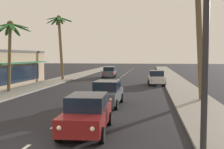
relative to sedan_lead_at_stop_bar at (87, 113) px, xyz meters
name	(u,v)px	position (x,y,z in m)	size (l,w,h in m)	color
ground_plane	(26,147)	(-1.79, -2.28, -0.85)	(220.00, 220.00, 0.00)	#232328
sidewalk_right	(181,87)	(6.01, 17.72, -0.78)	(3.20, 110.00, 0.14)	gray
sidewalk_left	(40,85)	(-9.59, 17.72, -0.78)	(3.20, 110.00, 0.14)	gray
lane_markings	(112,87)	(-1.34, 17.61, -0.85)	(4.28, 88.51, 0.01)	silver
sedan_lead_at_stop_bar	(87,113)	(0.00, 0.00, 0.00)	(2.09, 4.50, 1.68)	maroon
sedan_third_in_queue	(107,93)	(-0.17, 6.76, 0.00)	(2.02, 4.48, 1.68)	#4C515B
sedan_oncoming_far	(109,72)	(-3.59, 30.83, 0.00)	(2.06, 4.49, 1.68)	#4C515B
sedan_parked_nearest_kerb	(156,78)	(3.49, 20.80, 0.00)	(2.08, 4.50, 1.68)	silver
palm_left_second	(10,37)	(-9.89, 11.83, 4.23)	(3.98, 3.93, 6.59)	brown
palm_left_third	(60,35)	(-9.54, 24.78, 5.44)	(3.61, 3.61, 8.92)	brown
palm_right_second	(198,9)	(6.24, 9.46, 6.01)	(4.55, 4.57, 9.94)	brown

